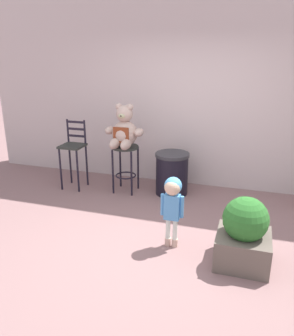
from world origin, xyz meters
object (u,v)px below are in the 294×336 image
object	(u,v)px
trash_bin	(172,173)
planter_with_shrub	(244,234)
bar_chair_empty	(74,150)
bar_stool_with_teddy	(125,159)
child_walking	(172,197)
teddy_bear	(124,131)

from	to	relation	value
trash_bin	planter_with_shrub	xyz separation A→B (m)	(1.19, -1.65, 0.01)
trash_bin	planter_with_shrub	world-z (taller)	planter_with_shrub
bar_chair_empty	planter_with_shrub	size ratio (longest dim) A/B	1.47
trash_bin	bar_chair_empty	bearing A→B (deg)	-172.74
bar_chair_empty	planter_with_shrub	world-z (taller)	bar_chair_empty
bar_stool_with_teddy	trash_bin	xyz separation A→B (m)	(0.74, 0.12, -0.21)
child_walking	trash_bin	xyz separation A→B (m)	(-0.38, 1.54, -0.28)
child_walking	trash_bin	distance (m)	1.61
teddy_bear	bar_chair_empty	bearing A→B (deg)	-176.48
planter_with_shrub	child_walking	bearing A→B (deg)	172.28
child_walking	bar_chair_empty	xyz separation A→B (m)	(-2.00, 1.34, 0.03)
bar_chair_empty	child_walking	bearing A→B (deg)	-33.74
bar_stool_with_teddy	planter_with_shrub	distance (m)	2.47
child_walking	planter_with_shrub	bearing A→B (deg)	84.09
planter_with_shrub	bar_stool_with_teddy	bearing A→B (deg)	141.56
teddy_bear	trash_bin	bearing A→B (deg)	11.63
teddy_bear	bar_stool_with_teddy	bearing A→B (deg)	90.00
teddy_bear	planter_with_shrub	xyz separation A→B (m)	(1.93, -1.50, -0.66)
bar_stool_with_teddy	teddy_bear	distance (m)	0.46
bar_stool_with_teddy	child_walking	xyz separation A→B (m)	(1.12, -1.42, 0.07)
child_walking	trash_bin	world-z (taller)	child_walking
teddy_bear	bar_chair_empty	world-z (taller)	teddy_bear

